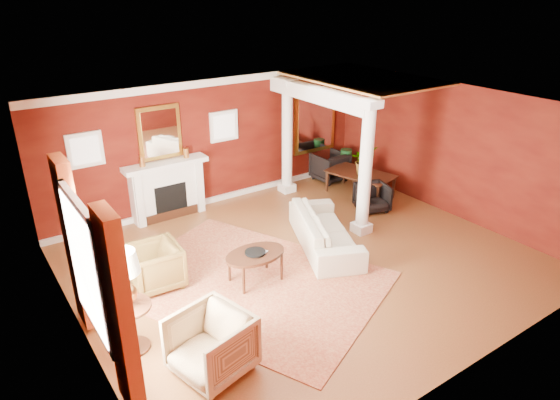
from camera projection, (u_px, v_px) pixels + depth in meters
ground at (305, 261)px, 9.39m from camera, size 8.00×8.00×0.00m
room_shell at (308, 160)px, 8.58m from camera, size 8.04×7.04×2.92m
fireplace at (168, 189)px, 10.95m from camera, size 1.85×0.42×1.29m
overmantel_mirror at (160, 133)px, 10.55m from camera, size 0.95×0.07×1.15m
flank_window_left at (85, 150)px, 9.79m from camera, size 0.70×0.07×0.70m
flank_window_right at (224, 126)px, 11.41m from camera, size 0.70×0.07×0.70m
left_window at (93, 274)px, 6.34m from camera, size 0.21×2.55×2.60m
column_front at (366, 168)px, 9.93m from camera, size 0.36×0.36×2.80m
column_back at (287, 136)px, 11.96m from camera, size 0.36×0.36×2.80m
header_beam at (317, 94)px, 10.65m from camera, size 0.30×3.20×0.32m
amber_ceiling at (363, 78)px, 11.04m from camera, size 2.30×3.40×0.04m
dining_mirror at (315, 120)px, 12.88m from camera, size 1.30×0.07×1.70m
chandelier at (361, 105)px, 11.35m from camera, size 0.60×0.62×0.75m
crown_trim at (212, 82)px, 10.86m from camera, size 8.00×0.08×0.16m
base_trim at (218, 198)px, 11.97m from camera, size 8.00×0.08×0.12m
rug at (250, 282)px, 8.73m from camera, size 4.81×5.34×0.02m
sofa at (325, 225)px, 9.75m from camera, size 1.61×2.48×0.94m
armchair_leopard at (155, 264)px, 8.47m from camera, size 0.83×0.88×0.86m
armchair_stripe at (211, 342)px, 6.57m from camera, size 1.07×1.12×0.96m
coffee_table at (255, 256)px, 8.59m from camera, size 1.10×1.10×0.55m
coffee_book at (258, 249)px, 8.50m from camera, size 0.15×0.09×0.22m
side_table at (125, 285)px, 6.74m from camera, size 0.64×0.64×1.59m
dining_table at (361, 177)px, 12.18m from camera, size 0.95×1.70×0.90m
dining_chair_near at (372, 196)px, 11.36m from camera, size 0.83×0.81×0.69m
dining_chair_far at (330, 165)px, 13.09m from camera, size 0.82×0.77×0.82m
green_urn at (346, 167)px, 13.23m from camera, size 0.34×0.34×0.81m
potted_plant at (364, 150)px, 11.88m from camera, size 0.73×0.78×0.51m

